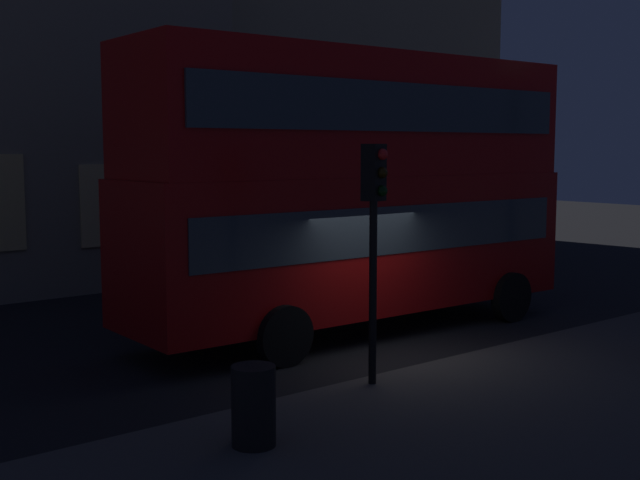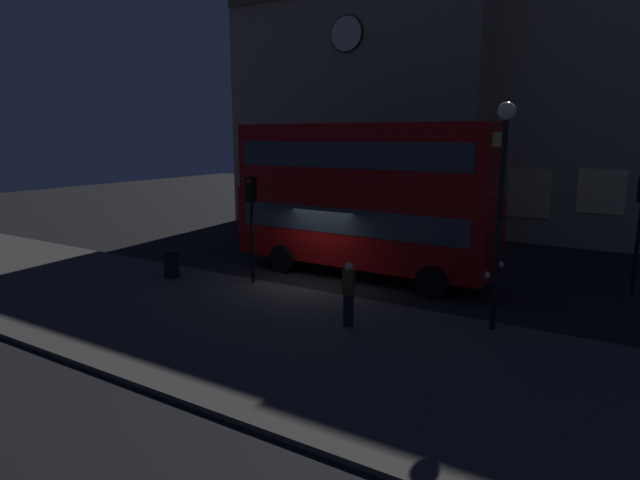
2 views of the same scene
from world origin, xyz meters
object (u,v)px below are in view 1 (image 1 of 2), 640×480
at_px(traffic_light_near_kerb, 374,212).
at_px(litter_bin, 254,406).
at_px(traffic_light_far_side, 520,180).
at_px(double_decker_bus, 356,180).

xyz_separation_m(traffic_light_near_kerb, litter_bin, (-2.90, -1.01, -2.15)).
bearing_deg(traffic_light_far_side, litter_bin, 33.47).
relative_size(double_decker_bus, litter_bin, 10.01).
relative_size(traffic_light_far_side, litter_bin, 3.91).
height_order(traffic_light_far_side, litter_bin, traffic_light_far_side).
height_order(double_decker_bus, traffic_light_far_side, double_decker_bus).
bearing_deg(double_decker_bus, traffic_light_far_side, 18.08).
xyz_separation_m(traffic_light_near_kerb, traffic_light_far_side, (11.22, 5.88, 0.02)).
distance_m(double_decker_bus, litter_bin, 7.30).
relative_size(traffic_light_near_kerb, litter_bin, 3.70).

